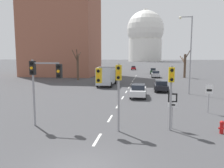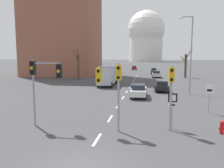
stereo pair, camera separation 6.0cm
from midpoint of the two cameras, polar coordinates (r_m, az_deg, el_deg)
lane_stripe_0 at (r=13.26m, az=-3.79°, el=-14.25°), size 0.16×2.00×0.01m
lane_stripe_1 at (r=17.44m, az=-0.38°, el=-8.97°), size 0.16×2.00×0.01m
lane_stripe_2 at (r=21.75m, az=1.64°, el=-5.74°), size 0.16×2.00×0.01m
lane_stripe_3 at (r=26.13m, az=2.97°, el=-3.58°), size 0.16×2.00×0.01m
lane_stripe_4 at (r=30.54m, az=3.92°, el=-2.04°), size 0.16×2.00×0.01m
lane_stripe_5 at (r=34.97m, az=4.63°, el=-0.89°), size 0.16×2.00×0.01m
lane_stripe_6 at (r=39.42m, az=5.17°, el=0.00°), size 0.16×2.00×0.01m
lane_stripe_7 at (r=43.88m, az=5.61°, el=0.71°), size 0.16×2.00×0.01m
lane_stripe_8 at (r=48.35m, az=5.97°, el=1.29°), size 0.16×2.00×0.01m
lane_stripe_9 at (r=52.82m, az=6.26°, el=1.77°), size 0.16×2.00×0.01m
lane_stripe_10 at (r=57.29m, az=6.51°, el=2.18°), size 0.16×2.00×0.01m
traffic_signal_near_right at (r=14.60m, az=15.31°, el=-0.37°), size 0.36×0.34×4.27m
traffic_signal_centre_tall at (r=13.91m, az=-0.03°, el=0.89°), size 1.64×0.34×4.42m
traffic_signal_near_left at (r=15.69m, az=-17.64°, el=2.02°), size 2.28×0.34×4.66m
route_sign_post at (r=15.22m, az=15.63°, el=-5.11°), size 0.60×0.08×2.47m
speed_limit_sign at (r=20.46m, az=24.16°, el=-2.31°), size 0.60×0.08×2.53m
fire_hydrant at (r=15.64m, az=26.87°, el=-9.93°), size 0.40×0.34×0.84m
street_lamp_right at (r=29.94m, az=19.61°, el=8.73°), size 1.71×0.36×9.96m
sedan_near_left at (r=83.03m, az=5.86°, el=4.23°), size 1.72×4.02×1.54m
sedan_near_right at (r=26.49m, az=7.06°, el=-1.68°), size 1.86×4.56×1.58m
sedan_mid_centre at (r=63.66m, az=10.86°, el=3.36°), size 1.68×4.06×1.72m
sedan_far_left at (r=52.63m, az=11.52°, el=2.56°), size 1.93×4.23×1.60m
sedan_far_right at (r=31.77m, az=12.86°, el=-0.40°), size 1.89×4.40×1.53m
delivery_truck at (r=36.73m, az=-1.22°, el=2.18°), size 2.44×7.20×3.14m
bare_tree_left_near at (r=46.32m, az=-8.77°, el=4.79°), size 1.39×3.03×6.40m
bare_tree_right_near at (r=53.95m, az=18.69°, el=4.92°), size 2.14×4.10×6.88m
capitol_dome at (r=245.26m, az=8.89°, el=12.23°), size 39.72×39.72×56.10m
apartment_block_left at (r=60.62m, az=-12.83°, el=16.52°), size 18.00×14.00×29.95m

